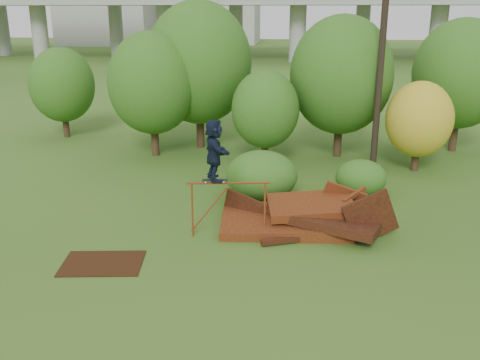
# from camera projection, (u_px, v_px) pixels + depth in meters

# --- Properties ---
(ground) EXTENTS (240.00, 240.00, 0.00)m
(ground) POSITION_uv_depth(u_px,v_px,m) (260.00, 256.00, 15.22)
(ground) COLOR #2D5116
(ground) RESTS_ON ground
(scrap_pile) EXTENTS (5.67, 3.03, 1.87)m
(scrap_pile) POSITION_uv_depth(u_px,v_px,m) (302.00, 218.00, 17.03)
(scrap_pile) COLOR #3D150A
(scrap_pile) RESTS_ON ground
(grind_rail) EXTENTS (2.50, 0.42, 1.75)m
(grind_rail) POSITION_uv_depth(u_px,v_px,m) (229.00, 198.00, 16.17)
(grind_rail) COLOR brown
(grind_rail) RESTS_ON ground
(skateboard) EXTENTS (0.78, 0.31, 0.08)m
(skateboard) POSITION_uv_depth(u_px,v_px,m) (215.00, 180.00, 15.99)
(skateboard) COLOR black
(skateboard) RESTS_ON grind_rail
(skater) EXTENTS (1.16, 1.78, 1.84)m
(skater) POSITION_uv_depth(u_px,v_px,m) (214.00, 150.00, 15.70)
(skater) COLOR black
(skater) RESTS_ON skateboard
(flat_plate) EXTENTS (2.38, 1.85, 0.03)m
(flat_plate) POSITION_uv_depth(u_px,v_px,m) (102.00, 263.00, 14.72)
(flat_plate) COLOR black
(flat_plate) RESTS_ON ground
(tree_0) EXTENTS (4.13, 4.13, 5.82)m
(tree_0) POSITION_uv_depth(u_px,v_px,m) (152.00, 83.00, 24.74)
(tree_0) COLOR black
(tree_0) RESTS_ON ground
(tree_1) EXTENTS (5.17, 5.17, 7.20)m
(tree_1) POSITION_uv_depth(u_px,v_px,m) (199.00, 63.00, 26.01)
(tree_1) COLOR black
(tree_1) RESTS_ON ground
(tree_2) EXTENTS (3.01, 3.01, 4.24)m
(tree_2) POSITION_uv_depth(u_px,v_px,m) (265.00, 109.00, 23.52)
(tree_2) COLOR black
(tree_2) RESTS_ON ground
(tree_3) EXTENTS (4.72, 4.72, 6.55)m
(tree_3) POSITION_uv_depth(u_px,v_px,m) (341.00, 75.00, 24.46)
(tree_3) COLOR black
(tree_3) RESTS_ON ground
(tree_4) EXTENTS (2.81, 2.81, 3.88)m
(tree_4) POSITION_uv_depth(u_px,v_px,m) (419.00, 119.00, 22.59)
(tree_4) COLOR black
(tree_4) RESTS_ON ground
(tree_5) EXTENTS (4.55, 4.55, 6.39)m
(tree_5) POSITION_uv_depth(u_px,v_px,m) (461.00, 74.00, 25.44)
(tree_5) COLOR black
(tree_5) RESTS_ON ground
(tree_6) EXTENTS (3.47, 3.47, 4.84)m
(tree_6) POSITION_uv_depth(u_px,v_px,m) (62.00, 85.00, 28.66)
(tree_6) COLOR black
(tree_6) RESTS_ON ground
(shrub_left) EXTENTS (2.63, 2.43, 1.82)m
(shrub_left) POSITION_uv_depth(u_px,v_px,m) (262.00, 175.00, 19.51)
(shrub_left) COLOR #1C4713
(shrub_left) RESTS_ON ground
(shrub_right) EXTENTS (1.91, 1.75, 1.35)m
(shrub_right) POSITION_uv_depth(u_px,v_px,m) (361.00, 177.00, 20.07)
(shrub_right) COLOR #1C4713
(shrub_right) RESTS_ON ground
(utility_pole) EXTENTS (1.40, 0.28, 10.35)m
(utility_pole) POSITION_uv_depth(u_px,v_px,m) (382.00, 47.00, 21.88)
(utility_pole) COLOR black
(utility_pole) RESTS_ON ground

